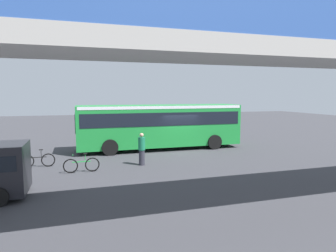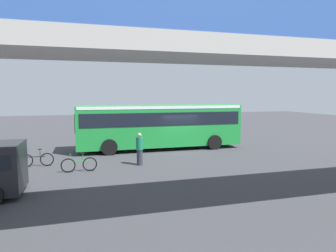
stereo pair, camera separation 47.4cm
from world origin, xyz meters
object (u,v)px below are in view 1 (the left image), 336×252
(bicycle_green, at_px, (82,165))
(bicycle_black, at_px, (38,160))
(traffic_sign, at_px, (180,119))
(pedestrian, at_px, (142,149))
(city_bus, at_px, (160,123))

(bicycle_green, bearing_deg, bicycle_black, -38.44)
(bicycle_green, distance_m, traffic_sign, 10.79)
(traffic_sign, bearing_deg, pedestrian, 55.69)
(bicycle_black, relative_size, pedestrian, 0.99)
(bicycle_green, bearing_deg, city_bus, -137.30)
(traffic_sign, bearing_deg, bicycle_black, 28.96)
(city_bus, relative_size, bicycle_green, 6.52)
(city_bus, distance_m, traffic_sign, 3.23)
(bicycle_green, xyz_separation_m, pedestrian, (-3.21, -0.61, 0.51))
(city_bus, relative_size, traffic_sign, 4.12)
(city_bus, xyz_separation_m, bicycle_green, (5.48, 5.06, -1.51))
(bicycle_green, bearing_deg, pedestrian, -169.23)
(city_bus, xyz_separation_m, traffic_sign, (-2.30, -2.26, 0.01))
(pedestrian, bearing_deg, bicycle_green, 10.77)
(bicycle_black, xyz_separation_m, pedestrian, (-5.44, 1.16, 0.51))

